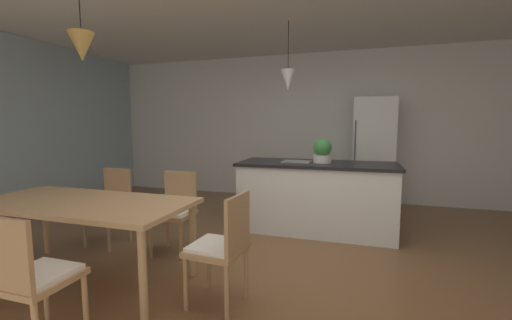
{
  "coord_description": "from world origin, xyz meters",
  "views": [
    {
      "loc": [
        0.75,
        -2.8,
        1.37
      ],
      "look_at": [
        -0.28,
        0.51,
        1.0
      ],
      "focal_mm": 22.3,
      "sensor_mm": 36.0,
      "label": 1
    }
  ],
  "objects_px": {
    "refrigerator": "(373,153)",
    "chair_far_left": "(110,203)",
    "dining_table": "(82,208)",
    "kitchen_island": "(316,196)",
    "chair_near_right": "(31,276)",
    "potted_plant_on_island": "(322,151)",
    "chair_kitchen_end": "(222,245)",
    "chair_far_right": "(175,209)"
  },
  "relations": [
    {
      "from": "chair_far_right",
      "to": "chair_near_right",
      "type": "xyz_separation_m",
      "value": [
        0.0,
        -1.62,
        0.0
      ]
    },
    {
      "from": "chair_far_left",
      "to": "refrigerator",
      "type": "bearing_deg",
      "value": 42.14
    },
    {
      "from": "potted_plant_on_island",
      "to": "chair_far_right",
      "type": "bearing_deg",
      "value": -140.96
    },
    {
      "from": "chair_far_right",
      "to": "refrigerator",
      "type": "relative_size",
      "value": 0.48
    },
    {
      "from": "chair_far_left",
      "to": "chair_near_right",
      "type": "bearing_deg",
      "value": -61.89
    },
    {
      "from": "chair_near_right",
      "to": "kitchen_island",
      "type": "bearing_deg",
      "value": 63.82
    },
    {
      "from": "chair_near_right",
      "to": "refrigerator",
      "type": "xyz_separation_m",
      "value": [
        2.13,
        4.33,
        0.44
      ]
    },
    {
      "from": "dining_table",
      "to": "chair_kitchen_end",
      "type": "bearing_deg",
      "value": -0.17
    },
    {
      "from": "chair_far_left",
      "to": "chair_far_right",
      "type": "bearing_deg",
      "value": -0.0
    },
    {
      "from": "chair_far_right",
      "to": "chair_near_right",
      "type": "relative_size",
      "value": 1.0
    },
    {
      "from": "dining_table",
      "to": "refrigerator",
      "type": "xyz_separation_m",
      "value": [
        2.56,
        3.52,
        0.26
      ]
    },
    {
      "from": "refrigerator",
      "to": "kitchen_island",
      "type": "bearing_deg",
      "value": -116.27
    },
    {
      "from": "dining_table",
      "to": "chair_far_right",
      "type": "bearing_deg",
      "value": 61.98
    },
    {
      "from": "dining_table",
      "to": "potted_plant_on_island",
      "type": "distance_m",
      "value": 2.76
    },
    {
      "from": "kitchen_island",
      "to": "potted_plant_on_island",
      "type": "xyz_separation_m",
      "value": [
        0.07,
        0.0,
        0.59
      ]
    },
    {
      "from": "chair_far_right",
      "to": "potted_plant_on_island",
      "type": "relative_size",
      "value": 2.79
    },
    {
      "from": "chair_near_right",
      "to": "potted_plant_on_island",
      "type": "height_order",
      "value": "potted_plant_on_island"
    },
    {
      "from": "refrigerator",
      "to": "potted_plant_on_island",
      "type": "height_order",
      "value": "refrigerator"
    },
    {
      "from": "dining_table",
      "to": "chair_kitchen_end",
      "type": "height_order",
      "value": "chair_kitchen_end"
    },
    {
      "from": "potted_plant_on_island",
      "to": "dining_table",
      "type": "bearing_deg",
      "value": -133.44
    },
    {
      "from": "refrigerator",
      "to": "chair_far_left",
      "type": "bearing_deg",
      "value": -137.86
    },
    {
      "from": "dining_table",
      "to": "chair_far_left",
      "type": "height_order",
      "value": "chair_far_left"
    },
    {
      "from": "chair_kitchen_end",
      "to": "chair_near_right",
      "type": "relative_size",
      "value": 1.0
    },
    {
      "from": "kitchen_island",
      "to": "potted_plant_on_island",
      "type": "relative_size",
      "value": 6.4
    },
    {
      "from": "chair_kitchen_end",
      "to": "refrigerator",
      "type": "bearing_deg",
      "value": 70.73
    },
    {
      "from": "chair_near_right",
      "to": "chair_far_left",
      "type": "distance_m",
      "value": 1.83
    },
    {
      "from": "dining_table",
      "to": "potted_plant_on_island",
      "type": "bearing_deg",
      "value": 46.56
    },
    {
      "from": "chair_far_right",
      "to": "kitchen_island",
      "type": "distance_m",
      "value": 1.81
    },
    {
      "from": "dining_table",
      "to": "chair_kitchen_end",
      "type": "xyz_separation_m",
      "value": [
        1.33,
        -0.0,
        -0.18
      ]
    },
    {
      "from": "chair_near_right",
      "to": "potted_plant_on_island",
      "type": "relative_size",
      "value": 2.79
    },
    {
      "from": "chair_kitchen_end",
      "to": "chair_far_right",
      "type": "distance_m",
      "value": 1.21
    },
    {
      "from": "chair_near_right",
      "to": "potted_plant_on_island",
      "type": "bearing_deg",
      "value": 62.64
    },
    {
      "from": "chair_kitchen_end",
      "to": "kitchen_island",
      "type": "relative_size",
      "value": 0.44
    },
    {
      "from": "refrigerator",
      "to": "chair_near_right",
      "type": "bearing_deg",
      "value": -116.21
    },
    {
      "from": "chair_near_right",
      "to": "refrigerator",
      "type": "distance_m",
      "value": 4.84
    },
    {
      "from": "chair_near_right",
      "to": "kitchen_island",
      "type": "xyz_separation_m",
      "value": [
        1.37,
        2.79,
        -0.01
      ]
    },
    {
      "from": "chair_far_right",
      "to": "refrigerator",
      "type": "distance_m",
      "value": 3.48
    },
    {
      "from": "chair_kitchen_end",
      "to": "potted_plant_on_island",
      "type": "distance_m",
      "value": 2.14
    },
    {
      "from": "chair_kitchen_end",
      "to": "chair_far_right",
      "type": "height_order",
      "value": "same"
    },
    {
      "from": "chair_far_right",
      "to": "chair_far_left",
      "type": "height_order",
      "value": "same"
    },
    {
      "from": "dining_table",
      "to": "kitchen_island",
      "type": "height_order",
      "value": "kitchen_island"
    },
    {
      "from": "chair_far_left",
      "to": "potted_plant_on_island",
      "type": "distance_m",
      "value": 2.65
    }
  ]
}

